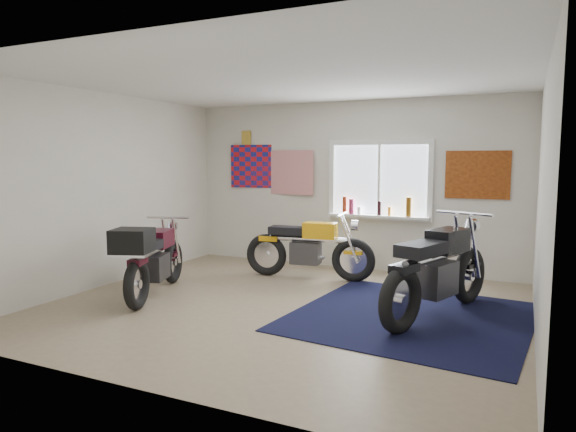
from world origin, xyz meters
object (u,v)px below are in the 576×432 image
at_px(navy_rug, 411,316).
at_px(maroon_tourer, 152,258).
at_px(black_chrome_bike, 438,272).
at_px(yellow_triumph, 308,249).

distance_m(navy_rug, maroon_tourer, 3.28).
distance_m(black_chrome_bike, maroon_tourer, 3.52).
distance_m(navy_rug, black_chrome_bike, 0.58).
bearing_deg(maroon_tourer, black_chrome_bike, -97.30).
height_order(navy_rug, black_chrome_bike, black_chrome_bike).
xyz_separation_m(navy_rug, black_chrome_bike, (0.26, 0.14, 0.50)).
height_order(navy_rug, maroon_tourer, maroon_tourer).
xyz_separation_m(black_chrome_bike, maroon_tourer, (-3.44, -0.73, 0.01)).
height_order(yellow_triumph, maroon_tourer, yellow_triumph).
bearing_deg(yellow_triumph, black_chrome_bike, -35.45).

